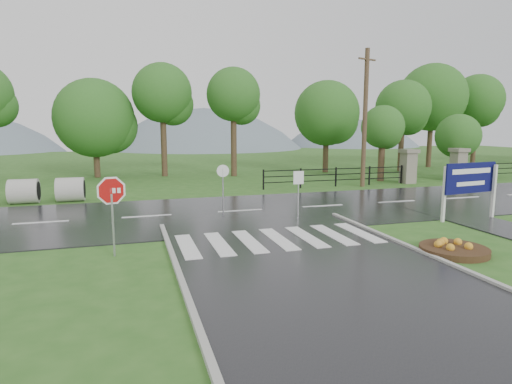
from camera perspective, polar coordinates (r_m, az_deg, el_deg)
name	(u,v)px	position (r m, az deg, el deg)	size (l,w,h in m)	color
ground	(355,298)	(9.94, 13.04, -13.64)	(120.00, 120.00, 0.00)	#2E5E1F
main_road	(240,212)	(18.91, -2.13, -2.64)	(90.00, 8.00, 0.04)	black
walkway	(506,230)	(18.16, 30.41, -4.35)	(2.20, 11.00, 0.04)	#28282B
crosswalk	(278,239)	(14.24, 2.99, -6.25)	(6.50, 2.80, 0.02)	silver
pillar_west	(408,165)	(29.86, 19.64, 3.36)	(1.00, 1.00, 2.24)	gray
pillar_east	(458,164)	(32.39, 25.36, 3.41)	(1.00, 1.00, 2.24)	gray
fence_west	(336,175)	(27.13, 10.61, 2.26)	(9.58, 0.08, 1.20)	black
hills	(180,238)	(75.88, -10.08, -6.03)	(102.00, 48.00, 48.00)	slate
treeline	(206,176)	(32.65, -6.65, 2.17)	(83.20, 5.20, 10.00)	#245D1D
stop_sign	(112,197)	(12.87, -18.69, -0.66)	(1.08, 0.28, 2.49)	#939399
estate_billboard	(470,181)	(18.99, 26.68, 1.34)	(2.64, 0.40, 2.32)	silver
flower_bed	(454,249)	(14.11, 24.89, -6.85)	(1.97, 1.97, 0.39)	#332111
reg_sign_small	(298,185)	(17.37, 5.68, 0.98)	(0.43, 0.06, 1.95)	#939399
reg_sign_round	(223,184)	(17.67, -4.43, 1.08)	(0.50, 0.13, 2.18)	#939399
utility_pole_east	(365,118)	(27.30, 14.32, 9.57)	(1.43, 0.57, 8.34)	#473523
entrance_tree_left	(383,127)	(30.37, 16.55, 8.25)	(2.89, 2.89, 5.13)	#3D2B1C
entrance_tree_right	(458,136)	(34.18, 25.33, 6.73)	(3.14, 3.14, 4.59)	#3D2B1C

